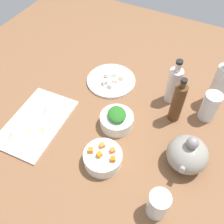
# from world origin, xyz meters

# --- Properties ---
(tabletop) EXTENTS (1.90, 1.90, 0.03)m
(tabletop) POSITION_xyz_m (0.00, 0.00, 0.01)
(tabletop) COLOR brown
(tabletop) RESTS_ON ground
(cutting_board) EXTENTS (0.36, 0.24, 0.01)m
(cutting_board) POSITION_xyz_m (0.17, -0.28, 0.03)
(cutting_board) COLOR silver
(cutting_board) RESTS_ON tabletop
(plate_tofu) EXTENTS (0.24, 0.24, 0.01)m
(plate_tofu) POSITION_xyz_m (-0.21, -0.11, 0.04)
(plate_tofu) COLOR white
(plate_tofu) RESTS_ON tabletop
(bowl_greens) EXTENTS (0.14, 0.14, 0.06)m
(bowl_greens) POSITION_xyz_m (0.02, 0.03, 0.06)
(bowl_greens) COLOR white
(bowl_greens) RESTS_ON tabletop
(bowl_carrots) EXTENTS (0.15, 0.15, 0.05)m
(bowl_carrots) POSITION_xyz_m (0.20, 0.06, 0.06)
(bowl_carrots) COLOR white
(bowl_carrots) RESTS_ON tabletop
(teapot) EXTENTS (0.17, 0.15, 0.16)m
(teapot) POSITION_xyz_m (0.06, 0.34, 0.09)
(teapot) COLOR gray
(teapot) RESTS_ON tabletop
(bottle_0) EXTENTS (0.06, 0.06, 0.24)m
(bottle_0) POSITION_xyz_m (-0.31, 0.36, 0.14)
(bottle_0) COLOR silver
(bottle_0) RESTS_ON tabletop
(bottle_1) EXTENTS (0.06, 0.06, 0.23)m
(bottle_1) POSITION_xyz_m (-0.23, 0.19, 0.12)
(bottle_1) COLOR silver
(bottle_1) RESTS_ON tabletop
(bottle_2) EXTENTS (0.05, 0.05, 0.23)m
(bottle_2) POSITION_xyz_m (-0.13, 0.24, 0.13)
(bottle_2) COLOR #55331A
(bottle_2) RESTS_ON tabletop
(drinking_glass_0) EXTENTS (0.07, 0.07, 0.13)m
(drinking_glass_0) POSITION_xyz_m (-0.20, 0.36, 0.10)
(drinking_glass_0) COLOR white
(drinking_glass_0) RESTS_ON tabletop
(drinking_glass_1) EXTENTS (0.07, 0.07, 0.11)m
(drinking_glass_1) POSITION_xyz_m (0.28, 0.31, 0.09)
(drinking_glass_1) COLOR white
(drinking_glass_1) RESTS_ON tabletop
(carrot_cube_0) EXTENTS (0.03, 0.03, 0.02)m
(carrot_cube_0) POSITION_xyz_m (0.17, 0.09, 0.09)
(carrot_cube_0) COLOR orange
(carrot_cube_0) RESTS_ON bowl_carrots
(carrot_cube_1) EXTENTS (0.02, 0.02, 0.02)m
(carrot_cube_1) POSITION_xyz_m (0.21, 0.06, 0.09)
(carrot_cube_1) COLOR orange
(carrot_cube_1) RESTS_ON bowl_carrots
(carrot_cube_2) EXTENTS (0.03, 0.03, 0.02)m
(carrot_cube_2) POSITION_xyz_m (0.17, 0.05, 0.09)
(carrot_cube_2) COLOR orange
(carrot_cube_2) RESTS_ON bowl_carrots
(carrot_cube_3) EXTENTS (0.02, 0.02, 0.02)m
(carrot_cube_3) POSITION_xyz_m (0.21, 0.02, 0.09)
(carrot_cube_3) COLOR orange
(carrot_cube_3) RESTS_ON bowl_carrots
(carrot_cube_4) EXTENTS (0.02, 0.02, 0.02)m
(carrot_cube_4) POSITION_xyz_m (0.20, 0.11, 0.09)
(carrot_cube_4) COLOR orange
(carrot_cube_4) RESTS_ON bowl_carrots
(chopped_greens_mound) EXTENTS (0.12, 0.11, 0.03)m
(chopped_greens_mound) POSITION_xyz_m (0.02, 0.03, 0.10)
(chopped_greens_mound) COLOR #286E23
(chopped_greens_mound) RESTS_ON bowl_greens
(tofu_cube_0) EXTENTS (0.03, 0.03, 0.02)m
(tofu_cube_0) POSITION_xyz_m (-0.24, -0.11, 0.05)
(tofu_cube_0) COLOR white
(tofu_cube_0) RESTS_ON plate_tofu
(tofu_cube_1) EXTENTS (0.03, 0.03, 0.02)m
(tofu_cube_1) POSITION_xyz_m (-0.21, -0.09, 0.05)
(tofu_cube_1) COLOR white
(tofu_cube_1) RESTS_ON plate_tofu
(tofu_cube_2) EXTENTS (0.03, 0.03, 0.02)m
(tofu_cube_2) POSITION_xyz_m (-0.17, -0.13, 0.05)
(tofu_cube_2) COLOR silver
(tofu_cube_2) RESTS_ON plate_tofu
(tofu_cube_3) EXTENTS (0.02, 0.02, 0.02)m
(tofu_cube_3) POSITION_xyz_m (-0.16, -0.09, 0.05)
(tofu_cube_3) COLOR white
(tofu_cube_3) RESTS_ON plate_tofu
(tofu_cube_4) EXTENTS (0.02, 0.02, 0.02)m
(tofu_cube_4) POSITION_xyz_m (-0.22, -0.14, 0.05)
(tofu_cube_4) COLOR white
(tofu_cube_4) RESTS_ON plate_tofu
(tofu_cube_5) EXTENTS (0.03, 0.03, 0.02)m
(tofu_cube_5) POSITION_xyz_m (-0.24, -0.07, 0.05)
(tofu_cube_5) COLOR #EFF4CB
(tofu_cube_5) RESTS_ON plate_tofu
(dumpling_0) EXTENTS (0.06, 0.06, 0.02)m
(dumpling_0) POSITION_xyz_m (0.19, -0.22, 0.05)
(dumpling_0) COLOR beige
(dumpling_0) RESTS_ON cutting_board
(dumpling_1) EXTENTS (0.08, 0.08, 0.02)m
(dumpling_1) POSITION_xyz_m (0.21, -0.28, 0.05)
(dumpling_1) COLOR beige
(dumpling_1) RESTS_ON cutting_board
(dumpling_2) EXTENTS (0.05, 0.06, 0.02)m
(dumpling_2) POSITION_xyz_m (0.10, -0.26, 0.05)
(dumpling_2) COLOR beige
(dumpling_2) RESTS_ON cutting_board
(dumpling_3) EXTENTS (0.07, 0.06, 0.02)m
(dumpling_3) POSITION_xyz_m (0.27, -0.31, 0.05)
(dumpling_3) COLOR beige
(dumpling_3) RESTS_ON cutting_board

